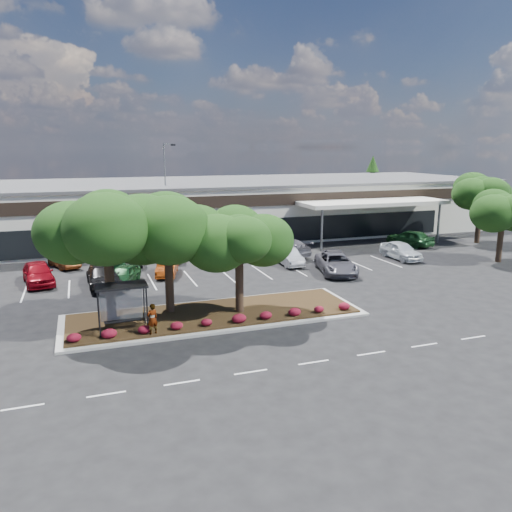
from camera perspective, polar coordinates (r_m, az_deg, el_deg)
name	(u,v)px	position (r m, az deg, el deg)	size (l,w,h in m)	color
ground	(269,335)	(27.78, 1.45, -9.06)	(160.00, 160.00, 0.00)	black
retail_store	(166,209)	(59.22, -10.26, 5.36)	(80.40, 25.20, 6.25)	silver
landscape_island	(215,315)	(30.75, -4.73, -6.71)	(18.00, 6.00, 0.26)	#ADADA8
lane_markings	(217,287)	(37.16, -4.48, -3.52)	(33.12, 20.06, 0.01)	silver
shrub_row	(224,320)	(28.71, -3.67, -7.28)	(17.00, 0.80, 0.50)	maroon
bus_shelter	(121,294)	(28.27, -15.13, -4.18)	(2.75, 1.55, 2.59)	black
island_tree_west	(108,255)	(29.29, -16.55, 0.14)	(7.20, 7.20, 7.89)	#133C0F
island_tree_mid	(168,253)	(30.38, -10.00, 0.34)	(6.60, 6.60, 7.32)	#133C0F
island_tree_east	(239,260)	(29.94, -1.93, -0.45)	(5.80, 5.80, 6.50)	#133C0F
tree_east_near	(502,226)	(49.56, 26.27, 3.08)	(5.60, 5.60, 6.51)	#133C0F
tree_east_far	(480,208)	(58.62, 24.23, 5.05)	(6.40, 6.40, 7.62)	#133C0F
conifer_north_east	(372,184)	(80.91, 13.10, 8.02)	(3.96, 3.96, 9.00)	#133C0F
person_waiting	(152,319)	(27.57, -11.76, -7.04)	(0.62, 0.41, 1.69)	#594C47
light_pole	(167,200)	(53.09, -10.16, 6.28)	(1.40, 0.81, 10.59)	#ADADA8
car_0	(38,273)	(41.00, -23.63, -1.81)	(2.01, 5.01, 1.71)	maroon
car_1	(103,276)	(38.54, -17.04, -2.24)	(2.24, 5.51, 1.60)	black
car_2	(123,275)	(38.88, -14.93, -2.10)	(1.70, 4.24, 1.44)	#16411E
car_3	(167,267)	(40.87, -10.12, -1.22)	(1.47, 4.20, 1.38)	maroon
car_5	(288,257)	(43.87, 3.71, -0.09)	(1.53, 4.38, 1.44)	#A4A7AF
car_6	(336,264)	(41.36, 9.14, -0.86)	(2.68, 5.81, 1.61)	slate
car_7	(336,260)	(42.52, 9.09, -0.44)	(2.00, 4.98, 1.70)	#4F4E54
car_8	(401,250)	(47.89, 16.22, 0.61)	(1.93, 4.79, 1.63)	silver
car_9	(64,259)	(45.92, -21.09, -0.35)	(1.68, 4.18, 1.42)	brown
car_10	(134,258)	(44.86, -13.75, -0.18)	(1.46, 4.19, 1.38)	black
car_11	(113,261)	(43.64, -16.03, -0.53)	(2.20, 5.41, 1.57)	#164526
car_12	(172,253)	(45.99, -9.55, 0.33)	(1.50, 4.30, 1.42)	brown
car_13	(259,251)	(46.45, 0.37, 0.56)	(1.56, 3.88, 1.32)	navy
car_14	(278,247)	(47.63, 2.54, 1.07)	(1.99, 4.95, 1.69)	slate
car_15	(286,247)	(47.45, 3.41, 1.01)	(2.35, 5.77, 1.68)	slate
car_17	(410,238)	(54.71, 17.18, 2.01)	(2.01, 5.01, 1.71)	#205327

